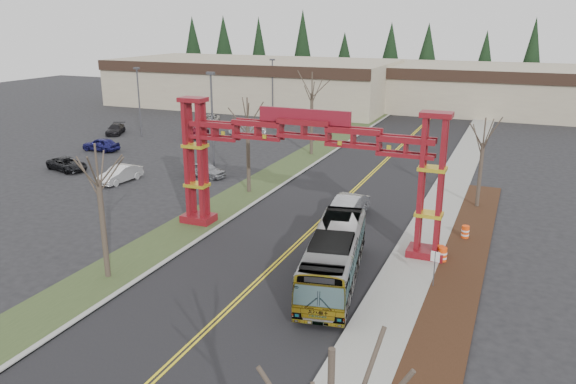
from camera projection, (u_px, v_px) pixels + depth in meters
The scene contains 33 objects.
road at pixel (336, 207), 43.26m from camera, with size 12.00×110.00×0.02m, color black.
lane_line_left at pixel (335, 207), 43.30m from camera, with size 0.12×100.00×0.01m, color yellow.
lane_line_right at pixel (338, 207), 43.21m from camera, with size 0.12×100.00×0.01m, color yellow.
curb_right at pixel (416, 217), 40.96m from camera, with size 0.30×110.00×0.15m, color #9E9F99.
sidewalk_right at pixel (437, 219), 40.43m from camera, with size 2.60×110.00×0.14m, color gray.
landscape_strip at pixel (444, 328), 26.25m from camera, with size 2.60×50.00×0.12m, color black.
grass_median at pixel (244, 195), 46.22m from camera, with size 4.00×110.00×0.08m, color #344623.
curb_left at pixel (264, 197), 45.52m from camera, with size 0.30×110.00×0.15m, color #9E9F99.
gateway_arch at pixel (304, 150), 35.34m from camera, with size 18.20×1.60×8.90m.
retail_building_west at pixel (254, 82), 94.64m from camera, with size 46.00×22.30×7.50m.
retail_building_east at pixel (509, 89), 86.94m from camera, with size 38.00×20.30×7.00m.
conifer_treeline at pixel (455, 63), 100.29m from camera, with size 116.10×5.60×13.00m.
transit_bus at pixel (334, 257), 30.55m from camera, with size 2.48×10.61×2.95m, color #A8ABB0.
silver_sedan at pixel (347, 208), 40.57m from camera, with size 1.75×5.03×1.66m, color #A5A8AD.
parked_car_near_a at pixel (205, 170), 51.45m from camera, with size 1.59×3.96×1.35m, color #A0A2A8.
parked_car_near_b at pixel (120, 174), 49.81m from camera, with size 1.55×4.45×1.47m, color white.
parked_car_near_c at pixel (67, 164), 53.69m from camera, with size 2.09×4.53×1.26m, color black.
parked_car_mid_a at pixel (197, 131), 69.13m from camera, with size 1.87×4.59×1.33m, color maroon.
parked_car_mid_b at pixel (101, 144), 61.66m from camera, with size 1.74×4.32×1.47m, color navy.
parked_car_far_a at pixel (248, 129), 70.22m from camera, with size 1.60×4.60×1.51m, color #999CA0.
parked_car_far_b at pixel (210, 120), 77.10m from camera, with size 2.23×4.83×1.34m, color silver.
parked_car_far_c at pixel (115, 129), 70.77m from camera, with size 1.74×4.28×1.24m, color black.
bare_tree_median_near at pixel (98, 181), 29.89m from camera, with size 3.06×3.06×7.68m.
bare_tree_median_mid at pixel (248, 124), 45.38m from camera, with size 3.16×3.16×7.93m.
bare_tree_median_far at pixel (312, 94), 58.31m from camera, with size 3.33×3.33×8.70m.
bare_tree_right_far at pixel (483, 144), 41.81m from camera, with size 2.92×2.92×6.96m.
light_pole_near at pixel (212, 112), 54.13m from camera, with size 0.79×0.40×9.13m.
light_pole_mid at pixel (139, 97), 68.20m from camera, with size 0.73×0.36×8.40m.
light_pole_far at pixel (273, 84), 81.45m from camera, with size 0.74×0.37×8.48m.
street_sign at pixel (435, 262), 29.83m from camera, with size 0.48×0.12×2.11m.
barrel_south at pixel (442, 255), 33.28m from camera, with size 0.52×0.52×0.96m.
barrel_mid at pixel (440, 253), 33.69m from camera, with size 0.49×0.49×0.90m.
barrel_north at pixel (465, 233), 36.85m from camera, with size 0.51×0.51×0.94m.
Camera 1 is at (12.47, -14.24, 13.86)m, focal length 35.00 mm.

